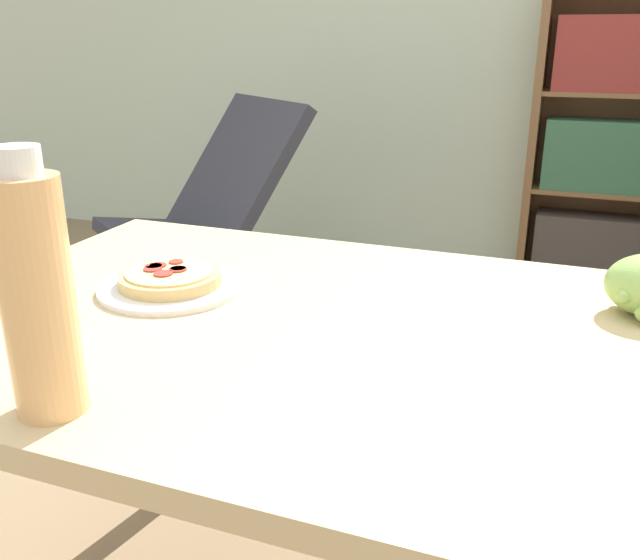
# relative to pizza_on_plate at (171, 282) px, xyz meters

# --- Properties ---
(dining_table) EXTENTS (1.26, 0.82, 0.72)m
(dining_table) POSITION_rel_pizza_on_plate_xyz_m (0.30, -0.04, -0.11)
(dining_table) COLOR #D1B27F
(dining_table) RESTS_ON ground_plane
(pizza_on_plate) EXTENTS (0.24, 0.24, 0.04)m
(pizza_on_plate) POSITION_rel_pizza_on_plate_xyz_m (0.00, 0.00, 0.00)
(pizza_on_plate) COLOR white
(pizza_on_plate) RESTS_ON dining_table
(drink_bottle) EXTENTS (0.08, 0.08, 0.30)m
(drink_bottle) POSITION_rel_pizza_on_plate_xyz_m (0.08, -0.38, 0.13)
(drink_bottle) COLOR #EFB270
(drink_bottle) RESTS_ON dining_table
(lounge_chair_near) EXTENTS (0.89, 0.97, 0.88)m
(lounge_chair_near) POSITION_rel_pizza_on_plate_xyz_m (-0.76, 1.38, -0.45)
(lounge_chair_near) COLOR black
(lounge_chair_near) RESTS_ON ground_plane
(bookshelf) EXTENTS (0.63, 0.25, 1.33)m
(bookshelf) POSITION_rel_pizza_on_plate_xyz_m (0.72, 2.38, -0.10)
(bookshelf) COLOR brown
(bookshelf) RESTS_ON ground_plane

